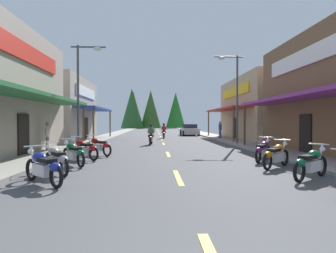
{
  "coord_description": "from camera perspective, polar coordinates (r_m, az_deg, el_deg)",
  "views": [
    {
      "loc": [
        -0.73,
        -0.99,
        1.71
      ],
      "look_at": [
        0.9,
        31.73,
        1.14
      ],
      "focal_mm": 29.98,
      "sensor_mm": 36.0,
      "label": 1
    }
  ],
  "objects": [
    {
      "name": "streetlamp_right",
      "position": [
        21.07,
        13.11,
        7.77
      ],
      "size": [
        2.08,
        0.3,
        6.51
      ],
      "color": "#474C51",
      "rests_on": "ground"
    },
    {
      "name": "sidewalk_right",
      "position": [
        29.22,
        10.51,
        -2.26
      ],
      "size": [
        2.21,
        84.8,
        0.12
      ],
      "primitive_type": "cube",
      "color": "#9E9991",
      "rests_on": "ground"
    },
    {
      "name": "motorcycle_parked_right_1",
      "position": [
        9.35,
        27.04,
        -6.63
      ],
      "size": [
        1.77,
        1.37,
        1.04
      ],
      "rotation": [
        0.0,
        0.0,
        0.64
      ],
      "color": "black",
      "rests_on": "ground"
    },
    {
      "name": "motorcycle_parked_left_4",
      "position": [
        14.65,
        -14.07,
        -3.82
      ],
      "size": [
        1.67,
        1.49,
        1.04
      ],
      "rotation": [
        0.0,
        0.0,
        2.42
      ],
      "color": "black",
      "rests_on": "ground"
    },
    {
      "name": "rider_cruising_trailing",
      "position": [
        28.62,
        -0.84,
        -1.12
      ],
      "size": [
        0.6,
        2.14,
        1.57
      ],
      "rotation": [
        0.0,
        0.0,
        1.5
      ],
      "color": "black",
      "rests_on": "ground"
    },
    {
      "name": "treeline_backdrop",
      "position": [
        74.04,
        -4.25,
        3.51
      ],
      "size": [
        17.24,
        9.9,
        10.44
      ],
      "color": "#226823",
      "rests_on": "ground"
    },
    {
      "name": "pedestrian_browsing",
      "position": [
        17.05,
        -23.32,
        -1.55
      ],
      "size": [
        0.31,
        0.56,
        1.69
      ],
      "rotation": [
        0.0,
        0.0,
        0.15
      ],
      "color": "#726659",
      "rests_on": "ground"
    },
    {
      "name": "motorcycle_parked_right_2",
      "position": [
        11.1,
        21.14,
        -5.4
      ],
      "size": [
        1.64,
        1.53,
        1.04
      ],
      "rotation": [
        0.0,
        0.0,
        0.75
      ],
      "color": "black",
      "rests_on": "ground"
    },
    {
      "name": "parked_car_curbside",
      "position": [
        35.33,
        4.37,
        -0.67
      ],
      "size": [
        2.13,
        4.33,
        1.4
      ],
      "rotation": [
        0.0,
        0.0,
        1.59
      ],
      "color": "silver",
      "rests_on": "ground"
    },
    {
      "name": "storefront_left_far",
      "position": [
        28.31,
        -22.54,
        3.24
      ],
      "size": [
        8.12,
        9.77,
        5.71
      ],
      "color": "gray",
      "rests_on": "ground"
    },
    {
      "name": "streetlamp_left",
      "position": [
        17.86,
        -16.88,
        8.62
      ],
      "size": [
        2.08,
        0.3,
        6.31
      ],
      "color": "#474C51",
      "rests_on": "ground"
    },
    {
      "name": "pedestrian_by_shop",
      "position": [
        27.65,
        10.55,
        -0.48
      ],
      "size": [
        0.34,
        0.56,
        1.73
      ],
      "rotation": [
        0.0,
        0.0,
        3.37
      ],
      "color": "#333F8C",
      "rests_on": "ground"
    },
    {
      "name": "motorcycle_parked_left_0",
      "position": [
        8.39,
        -24.01,
        -7.47
      ],
      "size": [
        1.6,
        1.57,
        1.04
      ],
      "rotation": [
        0.0,
        0.0,
        2.36
      ],
      "color": "black",
      "rests_on": "ground"
    },
    {
      "name": "ground",
      "position": [
        28.45,
        -1.38,
        -2.56
      ],
      "size": [
        9.83,
        84.8,
        0.1
      ],
      "primitive_type": "cube",
      "color": "#4C4C4F"
    },
    {
      "name": "rider_cruising_lead",
      "position": [
        20.77,
        -3.48,
        -1.93
      ],
      "size": [
        0.6,
        2.14,
        1.57
      ],
      "rotation": [
        0.0,
        0.0,
        1.5
      ],
      "color": "black",
      "rests_on": "ground"
    },
    {
      "name": "sidewalk_left",
      "position": [
        28.92,
        -13.4,
        -2.31
      ],
      "size": [
        2.21,
        84.8,
        0.12
      ],
      "primitive_type": "cube",
      "color": "gray",
      "rests_on": "ground"
    },
    {
      "name": "motorcycle_parked_left_2",
      "position": [
        11.56,
        -18.69,
        -5.13
      ],
      "size": [
        1.36,
        1.77,
        1.04
      ],
      "rotation": [
        0.0,
        0.0,
        2.21
      ],
      "color": "black",
      "rests_on": "ground"
    },
    {
      "name": "motorcycle_parked_left_1",
      "position": [
        9.91,
        -21.81,
        -6.17
      ],
      "size": [
        1.39,
        1.76,
        1.04
      ],
      "rotation": [
        0.0,
        0.0,
        2.23
      ],
      "color": "black",
      "rests_on": "ground"
    },
    {
      "name": "centerline_dashes",
      "position": [
        32.46,
        -1.56,
        -2.02
      ],
      "size": [
        0.16,
        60.42,
        0.01
      ],
      "color": "#E0C64C",
      "rests_on": "ground"
    },
    {
      "name": "motorcycle_parked_left_3",
      "position": [
        13.21,
        -16.82,
        -4.36
      ],
      "size": [
        1.7,
        1.46,
        1.04
      ],
      "rotation": [
        0.0,
        0.0,
        2.44
      ],
      "color": "black",
      "rests_on": "ground"
    },
    {
      "name": "motorcycle_parked_right_3",
      "position": [
        12.72,
        18.76,
        -4.58
      ],
      "size": [
        1.36,
        1.78,
        1.04
      ],
      "rotation": [
        0.0,
        0.0,
        0.93
      ],
      "color": "black",
      "rests_on": "ground"
    },
    {
      "name": "storefront_right_far",
      "position": [
        29.52,
        21.71,
        3.36
      ],
      "size": [
        10.66,
        11.74,
        5.93
      ],
      "color": "tan",
      "rests_on": "ground"
    }
  ]
}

